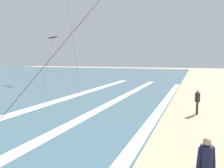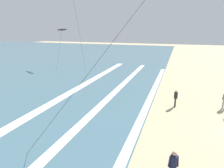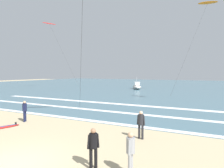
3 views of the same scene
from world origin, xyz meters
TOP-DOWN VIEW (x-y plane):
  - wave_foam_shoreline at (1.84, 8.03)m, footprint 36.77×0.60m
  - wave_foam_mid_break at (1.83, 12.07)m, footprint 42.21×0.72m
  - wave_foam_outer_break at (0.62, 16.70)m, footprint 44.91×0.99m
  - surfer_background_far at (3.48, 5.58)m, footprint 0.51×0.32m
  - surfer_mid_group at (-5.78, 5.45)m, footprint 0.32×0.50m
  - kite_black_far_left at (16.40, 25.62)m, footprint 3.60×3.19m

SIDE VIEW (x-z plane):
  - wave_foam_shoreline at x=1.84m, z-range 0.01..0.02m
  - wave_foam_mid_break at x=1.83m, z-range 0.01..0.02m
  - wave_foam_outer_break at x=0.62m, z-range 0.01..0.02m
  - surfer_background_far at x=3.48m, z-range 0.16..1.76m
  - surfer_mid_group at x=-5.78m, z-range 0.16..1.76m
  - kite_black_far_left at x=16.40m, z-range 3.22..10.15m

